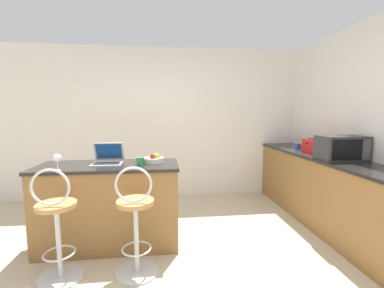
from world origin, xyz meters
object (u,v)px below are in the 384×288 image
(wine_glass_short, at_px, (57,158))
(mug_blue, at_px, (298,146))
(bar_stool_far, at_px, (136,224))
(toaster, at_px, (315,146))
(microwave, at_px, (342,148))
(bar_stool_near, at_px, (57,227))
(mug_green, at_px, (141,161))
(laptop, at_px, (108,158))
(fruit_bowl, at_px, (154,159))
(pepper_mill, at_px, (321,143))

(wine_glass_short, height_order, mug_blue, wine_glass_short)
(bar_stool_far, xyz_separation_m, toaster, (2.42, 1.11, 0.53))
(toaster, bearing_deg, microwave, -92.53)
(mug_blue, bearing_deg, bar_stool_near, -153.88)
(toaster, bearing_deg, mug_green, -165.80)
(laptop, relative_size, mug_blue, 3.50)
(bar_stool_near, xyz_separation_m, wine_glass_short, (-0.09, 0.34, 0.56))
(microwave, height_order, fruit_bowl, microwave)
(mug_blue, bearing_deg, toaster, -81.90)
(microwave, height_order, wine_glass_short, microwave)
(pepper_mill, bearing_deg, wine_glass_short, -164.58)
(toaster, relative_size, wine_glass_short, 1.89)
(mug_blue, height_order, fruit_bowl, fruit_bowl)
(toaster, distance_m, fruit_bowl, 2.31)
(bar_stool_near, height_order, toaster, toaster)
(toaster, xyz_separation_m, pepper_mill, (0.19, 0.16, 0.01))
(bar_stool_near, xyz_separation_m, pepper_mill, (3.29, 1.28, 0.55))
(fruit_bowl, bearing_deg, mug_blue, 20.94)
(mug_green, bearing_deg, wine_glass_short, -168.32)
(fruit_bowl, bearing_deg, pepper_mill, 14.38)
(microwave, distance_m, toaster, 0.57)
(bar_stool_far, relative_size, laptop, 3.18)
(bar_stool_near, xyz_separation_m, laptop, (0.32, 0.67, 0.49))
(microwave, relative_size, fruit_bowl, 2.23)
(laptop, bearing_deg, mug_green, -23.11)
(toaster, xyz_separation_m, fruit_bowl, (-2.26, -0.47, -0.06))
(microwave, bearing_deg, laptop, 177.40)
(bar_stool_far, height_order, fruit_bowl, bar_stool_far)
(bar_stool_near, xyz_separation_m, toaster, (3.10, 1.11, 0.53))
(toaster, relative_size, mug_green, 3.12)
(bar_stool_far, xyz_separation_m, laptop, (-0.36, 0.67, 0.49))
(fruit_bowl, bearing_deg, bar_stool_far, -103.32)
(mug_blue, xyz_separation_m, fruit_bowl, (-2.21, -0.84, -0.01))
(laptop, height_order, toaster, laptop)
(wine_glass_short, xyz_separation_m, mug_green, (0.79, 0.16, -0.08))
(laptop, bearing_deg, microwave, -2.60)
(wine_glass_short, height_order, pepper_mill, pepper_mill)
(bar_stool_near, relative_size, toaster, 3.30)
(toaster, relative_size, fruit_bowl, 1.35)
(laptop, distance_m, mug_blue, 2.85)
(bar_stool_far, bearing_deg, laptop, 118.41)
(bar_stool_near, height_order, bar_stool_far, same)
(microwave, height_order, pepper_mill, microwave)
(toaster, bearing_deg, wine_glass_short, -166.42)
(mug_green, relative_size, pepper_mill, 0.43)
(pepper_mill, bearing_deg, bar_stool_far, -153.90)
(pepper_mill, bearing_deg, toaster, -139.70)
(fruit_bowl, bearing_deg, toaster, 11.66)
(mug_green, height_order, pepper_mill, pepper_mill)
(mug_green, height_order, fruit_bowl, fruit_bowl)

